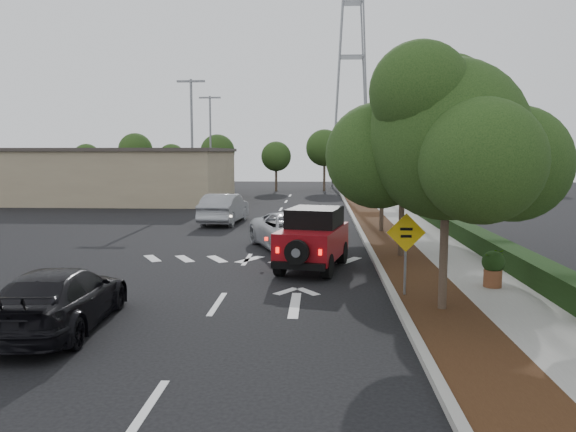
# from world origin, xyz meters

# --- Properties ---
(ground) EXTENTS (120.00, 120.00, 0.00)m
(ground) POSITION_xyz_m (0.00, 0.00, 0.00)
(ground) COLOR black
(ground) RESTS_ON ground
(curb) EXTENTS (0.20, 70.00, 0.15)m
(curb) POSITION_xyz_m (4.60, 12.00, 0.07)
(curb) COLOR #9E9B93
(curb) RESTS_ON ground
(planting_strip) EXTENTS (1.80, 70.00, 0.12)m
(planting_strip) POSITION_xyz_m (5.60, 12.00, 0.06)
(planting_strip) COLOR black
(planting_strip) RESTS_ON ground
(sidewalk) EXTENTS (2.00, 70.00, 0.12)m
(sidewalk) POSITION_xyz_m (7.50, 12.00, 0.06)
(sidewalk) COLOR gray
(sidewalk) RESTS_ON ground
(hedge) EXTENTS (0.80, 70.00, 0.80)m
(hedge) POSITION_xyz_m (8.90, 12.00, 0.40)
(hedge) COLOR black
(hedge) RESTS_ON ground
(commercial_building) EXTENTS (22.00, 12.00, 4.00)m
(commercial_building) POSITION_xyz_m (-16.00, 30.00, 2.00)
(commercial_building) COLOR gray
(commercial_building) RESTS_ON ground
(transmission_tower) EXTENTS (7.00, 4.00, 28.00)m
(transmission_tower) POSITION_xyz_m (6.00, 48.00, 0.00)
(transmission_tower) COLOR slate
(transmission_tower) RESTS_ON ground
(street_tree_near) EXTENTS (3.80, 3.80, 5.92)m
(street_tree_near) POSITION_xyz_m (5.60, -0.50, 0.00)
(street_tree_near) COLOR black
(street_tree_near) RESTS_ON ground
(street_tree_mid) EXTENTS (3.20, 3.20, 5.32)m
(street_tree_mid) POSITION_xyz_m (5.60, 6.50, 0.00)
(street_tree_mid) COLOR black
(street_tree_mid) RESTS_ON ground
(street_tree_far) EXTENTS (3.40, 3.40, 5.62)m
(street_tree_far) POSITION_xyz_m (5.60, 13.00, 0.00)
(street_tree_far) COLOR black
(street_tree_far) RESTS_ON ground
(light_pole_a) EXTENTS (2.00, 0.22, 9.00)m
(light_pole_a) POSITION_xyz_m (-6.50, 26.00, 0.00)
(light_pole_a) COLOR slate
(light_pole_a) RESTS_ON ground
(light_pole_b) EXTENTS (2.00, 0.22, 9.00)m
(light_pole_b) POSITION_xyz_m (-7.50, 38.00, 0.00)
(light_pole_b) COLOR slate
(light_pole_b) RESTS_ON ground
(red_jeep) EXTENTS (2.51, 4.15, 2.03)m
(red_jeep) POSITION_xyz_m (2.44, 4.60, 1.03)
(red_jeep) COLOR black
(red_jeep) RESTS_ON ground
(silver_suv_ahead) EXTENTS (4.14, 5.81, 1.47)m
(silver_suv_ahead) POSITION_xyz_m (1.55, 8.07, 0.74)
(silver_suv_ahead) COLOR #B7BAC0
(silver_suv_ahead) RESTS_ON ground
(black_suv_oncoming) EXTENTS (2.23, 4.87, 1.38)m
(black_suv_oncoming) POSITION_xyz_m (-3.08, -2.21, 0.69)
(black_suv_oncoming) COLOR black
(black_suv_oncoming) RESTS_ON ground
(silver_sedan_oncoming) EXTENTS (2.13, 5.08, 1.63)m
(silver_sedan_oncoming) POSITION_xyz_m (-2.57, 16.27, 0.82)
(silver_sedan_oncoming) COLOR #939499
(silver_sedan_oncoming) RESTS_ON ground
(parked_suv) EXTENTS (4.12, 2.42, 1.32)m
(parked_suv) POSITION_xyz_m (-7.42, 25.78, 0.66)
(parked_suv) COLOR #93949A
(parked_suv) RESTS_ON ground
(speed_hump_sign) EXTENTS (1.03, 0.09, 2.19)m
(speed_hump_sign) POSITION_xyz_m (4.89, 0.77, 1.51)
(speed_hump_sign) COLOR slate
(speed_hump_sign) RESTS_ON ground
(terracotta_planter) EXTENTS (0.63, 0.63, 1.09)m
(terracotta_planter) POSITION_xyz_m (7.49, 1.79, 0.74)
(terracotta_planter) COLOR brown
(terracotta_planter) RESTS_ON ground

